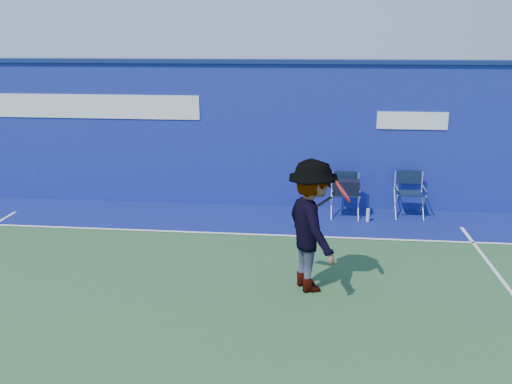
# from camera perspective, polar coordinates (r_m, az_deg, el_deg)

# --- Properties ---
(ground) EXTENTS (80.00, 80.00, 0.00)m
(ground) POSITION_cam_1_polar(r_m,az_deg,el_deg) (7.24, -7.83, -13.19)
(ground) COLOR #2C542E
(ground) RESTS_ON ground
(stadium_wall) EXTENTS (24.00, 0.50, 3.08)m
(stadium_wall) POSITION_cam_1_polar(r_m,az_deg,el_deg) (11.61, -2.07, 6.23)
(stadium_wall) COLOR navy
(stadium_wall) RESTS_ON ground
(out_of_bounds_strip) EXTENTS (24.00, 1.80, 0.01)m
(out_of_bounds_strip) POSITION_cam_1_polar(r_m,az_deg,el_deg) (10.93, -2.78, -2.77)
(out_of_bounds_strip) COLOR navy
(out_of_bounds_strip) RESTS_ON ground
(court_lines) EXTENTS (24.00, 12.00, 0.01)m
(court_lines) POSITION_cam_1_polar(r_m,az_deg,el_deg) (7.75, -6.78, -10.98)
(court_lines) COLOR white
(court_lines) RESTS_ON out_of_bounds_strip
(directors_chair_left) EXTENTS (0.53, 0.50, 0.90)m
(directors_chair_left) POSITION_cam_1_polar(r_m,az_deg,el_deg) (11.04, 9.35, -0.70)
(directors_chair_left) COLOR silver
(directors_chair_left) RESTS_ON ground
(directors_chair_right) EXTENTS (0.54, 0.49, 0.91)m
(directors_chair_right) POSITION_cam_1_polar(r_m,az_deg,el_deg) (11.38, 15.79, -1.11)
(directors_chair_right) COLOR silver
(directors_chair_right) RESTS_ON ground
(water_bottle) EXTENTS (0.07, 0.07, 0.27)m
(water_bottle) POSITION_cam_1_polar(r_m,az_deg,el_deg) (10.90, 11.69, -2.42)
(water_bottle) COLOR silver
(water_bottle) RESTS_ON ground
(tennis_player) EXTENTS (1.13, 1.41, 1.91)m
(tennis_player) POSITION_cam_1_polar(r_m,az_deg,el_deg) (7.68, 5.90, -3.57)
(tennis_player) COLOR #EA4738
(tennis_player) RESTS_ON ground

